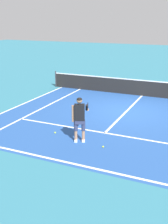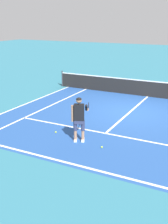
{
  "view_description": "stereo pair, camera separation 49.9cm",
  "coord_description": "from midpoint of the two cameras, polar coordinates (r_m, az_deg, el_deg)",
  "views": [
    {
      "loc": [
        3.57,
        -13.05,
        4.36
      ],
      "look_at": [
        -0.57,
        -3.91,
        1.05
      ],
      "focal_mm": 45.02,
      "sensor_mm": 36.0,
      "label": 1
    },
    {
      "loc": [
        4.02,
        -12.83,
        4.36
      ],
      "look_at": [
        -0.57,
        -3.91,
        1.05
      ],
      "focal_mm": 45.02,
      "sensor_mm": 36.0,
      "label": 2
    }
  ],
  "objects": [
    {
      "name": "line_baseline",
      "position": [
        9.07,
        -3.65,
        -10.48
      ],
      "size": [
        10.98,
        0.1,
        0.01
      ],
      "primitive_type": "cube",
      "color": "white",
      "rests_on": "ground"
    },
    {
      "name": "line_doubles_left",
      "position": [
        15.48,
        -13.69,
        1.38
      ],
      "size": [
        0.1,
        9.22,
        0.01
      ],
      "primitive_type": "cube",
      "color": "white",
      "rests_on": "ground"
    },
    {
      "name": "ground_plane",
      "position": [
        14.17,
        7.66,
        0.17
      ],
      "size": [
        80.0,
        80.0,
        0.0
      ],
      "primitive_type": "plane",
      "color": "teal"
    },
    {
      "name": "tennis_ball_near_feet",
      "position": [
        10.12,
        2.47,
        -7.07
      ],
      "size": [
        0.07,
        0.07,
        0.07
      ],
      "primitive_type": "sphere",
      "color": "#CCE02D",
      "rests_on": "ground"
    },
    {
      "name": "court_inner_surface",
      "position": [
        12.96,
        5.92,
        -1.5
      ],
      "size": [
        10.98,
        9.62,
        0.0
      ],
      "primitive_type": "cube",
      "color": "#234C93",
      "rests_on": "ground"
    },
    {
      "name": "tennis_ball_by_baseline",
      "position": [
        11.41,
        -7.15,
        -4.19
      ],
      "size": [
        0.07,
        0.07,
        0.07
      ],
      "primitive_type": "sphere",
      "color": "#CCE02D",
      "rests_on": "ground"
    },
    {
      "name": "line_service",
      "position": [
        11.38,
        3.01,
        -4.27
      ],
      "size": [
        8.23,
        0.1,
        0.01
      ],
      "primitive_type": "cube",
      "color": "white",
      "rests_on": "ground"
    },
    {
      "name": "tennis_net",
      "position": [
        17.09,
        10.97,
        4.86
      ],
      "size": [
        11.96,
        0.08,
        1.07
      ],
      "color": "#333338",
      "rests_on": "ground"
    },
    {
      "name": "line_singles_left",
      "position": [
        14.7,
        -9.44,
        0.76
      ],
      "size": [
        0.1,
        9.22,
        0.01
      ],
      "primitive_type": "cube",
      "color": "white",
      "rests_on": "ground"
    },
    {
      "name": "line_centre_service",
      "position": [
        14.23,
        7.74,
        0.26
      ],
      "size": [
        0.1,
        6.4,
        0.01
      ],
      "primitive_type": "cube",
      "color": "white",
      "rests_on": "ground"
    },
    {
      "name": "tennis_player",
      "position": [
        10.27,
        -2.27,
        -0.92
      ],
      "size": [
        0.56,
        1.23,
        1.71
      ],
      "color": "white",
      "rests_on": "ground"
    }
  ]
}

